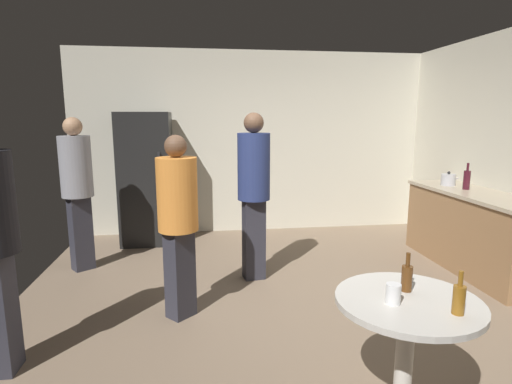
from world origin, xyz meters
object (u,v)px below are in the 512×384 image
foreground_table (407,317)px  plastic_cup_white (393,294)px  person_in_navy_shirt (254,183)px  wine_bottle_on_counter (467,179)px  beer_bottle_brown (407,277)px  beer_bottle_amber (459,298)px  person_in_gray_shirt (77,182)px  kettle (448,180)px  person_in_orange_shirt (178,214)px  refrigerator (147,178)px

foreground_table → plastic_cup_white: 0.20m
plastic_cup_white → person_in_navy_shirt: bearing=101.6°
wine_bottle_on_counter → person_in_navy_shirt: size_ratio=0.17×
foreground_table → beer_bottle_brown: (0.04, 0.10, 0.19)m
beer_bottle_amber → plastic_cup_white: size_ratio=2.09×
beer_bottle_brown → person_in_gray_shirt: size_ratio=0.13×
wine_bottle_on_counter → person_in_gray_shirt: size_ratio=0.18×
person_in_navy_shirt → foreground_table: bearing=5.0°
wine_bottle_on_counter → foreground_table: (-1.95, -2.33, -0.39)m
beer_bottle_brown → kettle: bearing=53.3°
person_in_orange_shirt → person_in_navy_shirt: 1.08m
wine_bottle_on_counter → person_in_orange_shirt: (-3.27, -0.90, -0.09)m
person_in_navy_shirt → kettle: bearing=90.1°
foreground_table → beer_bottle_amber: size_ratio=3.48×
beer_bottle_amber → plastic_cup_white: (-0.27, 0.16, -0.03)m
person_in_gray_shirt → refrigerator: bearing=111.3°
beer_bottle_amber → person_in_gray_shirt: bearing=132.0°
kettle → foreground_table: (-1.92, -2.62, -0.34)m
foreground_table → person_in_navy_shirt: person_in_navy_shirt is taller
refrigerator → beer_bottle_amber: refrigerator is taller
person_in_navy_shirt → person_in_orange_shirt: bearing=-53.8°
beer_bottle_brown → person_in_orange_shirt: (-1.36, 1.33, 0.11)m
beer_bottle_brown → person_in_gray_shirt: 3.66m
kettle → plastic_cup_white: size_ratio=2.22×
refrigerator → kettle: refrigerator is taller
refrigerator → beer_bottle_amber: (2.02, -3.94, -0.08)m
kettle → person_in_navy_shirt: person_in_navy_shirt is taller
beer_bottle_amber → person_in_orange_shirt: bearing=132.2°
foreground_table → beer_bottle_amber: 0.32m
beer_bottle_amber → wine_bottle_on_counter: bearing=54.7°
refrigerator → person_in_navy_shirt: refrigerator is taller
wine_bottle_on_counter → person_in_gray_shirt: (-4.44, 0.41, -0.00)m
beer_bottle_amber → person_in_gray_shirt: (-2.65, 2.94, 0.20)m
refrigerator → person_in_gray_shirt: (-0.63, -1.00, 0.12)m
wine_bottle_on_counter → beer_bottle_brown: wine_bottle_on_counter is taller
plastic_cup_white → person_in_gray_shirt: size_ratio=0.06×
refrigerator → wine_bottle_on_counter: 4.07m
refrigerator → person_in_orange_shirt: bearing=-76.8°
beer_bottle_amber → beer_bottle_brown: same height
foreground_table → person_in_navy_shirt: bearing=104.5°
kettle → beer_bottle_amber: kettle is taller
wine_bottle_on_counter → person_in_gray_shirt: 4.46m
kettle → beer_bottle_amber: size_ratio=1.06×
foreground_table → beer_bottle_brown: 0.22m
refrigerator → beer_bottle_brown: (1.90, -3.64, -0.08)m
plastic_cup_white → person_in_gray_shirt: person_in_gray_shirt is taller
kettle → person_in_navy_shirt: size_ratio=0.14×
wine_bottle_on_counter → beer_bottle_amber: wine_bottle_on_counter is taller
plastic_cup_white → person_in_orange_shirt: person_in_orange_shirt is taller
plastic_cup_white → person_in_gray_shirt: 3.67m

